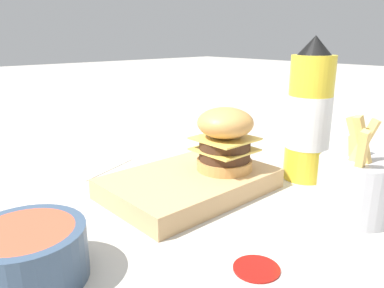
{
  "coord_description": "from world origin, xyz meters",
  "views": [
    {
      "loc": [
        -0.38,
        -0.42,
        0.25
      ],
      "look_at": [
        0.0,
        -0.0,
        0.08
      ],
      "focal_mm": 35.0,
      "sensor_mm": 36.0,
      "label": 1
    }
  ],
  "objects_px": {
    "ketchup_bottle": "(309,116)",
    "spoon": "(215,145)",
    "side_bowl": "(27,254)",
    "serving_board": "(192,183)",
    "burger": "(225,139)",
    "fries_basket": "(355,186)"
  },
  "relations": [
    {
      "from": "ketchup_bottle",
      "to": "spoon",
      "type": "xyz_separation_m",
      "value": [
        0.02,
        0.24,
        -0.11
      ]
    },
    {
      "from": "ketchup_bottle",
      "to": "spoon",
      "type": "distance_m",
      "value": 0.26
    },
    {
      "from": "ketchup_bottle",
      "to": "side_bowl",
      "type": "distance_m",
      "value": 0.48
    },
    {
      "from": "serving_board",
      "to": "ketchup_bottle",
      "type": "distance_m",
      "value": 0.23
    },
    {
      "from": "serving_board",
      "to": "side_bowl",
      "type": "xyz_separation_m",
      "value": [
        -0.28,
        -0.05,
        0.01
      ]
    },
    {
      "from": "burger",
      "to": "spoon",
      "type": "distance_m",
      "value": 0.25
    },
    {
      "from": "spoon",
      "to": "fries_basket",
      "type": "bearing_deg",
      "value": 12.2
    },
    {
      "from": "serving_board",
      "to": "side_bowl",
      "type": "relative_size",
      "value": 2.18
    },
    {
      "from": "burger",
      "to": "ketchup_bottle",
      "type": "distance_m",
      "value": 0.16
    },
    {
      "from": "serving_board",
      "to": "side_bowl",
      "type": "height_order",
      "value": "side_bowl"
    },
    {
      "from": "fries_basket",
      "to": "ketchup_bottle",
      "type": "bearing_deg",
      "value": 57.74
    },
    {
      "from": "burger",
      "to": "spoon",
      "type": "relative_size",
      "value": 0.63
    },
    {
      "from": "burger",
      "to": "side_bowl",
      "type": "height_order",
      "value": "burger"
    },
    {
      "from": "serving_board",
      "to": "spoon",
      "type": "height_order",
      "value": "serving_board"
    },
    {
      "from": "fries_basket",
      "to": "side_bowl",
      "type": "height_order",
      "value": "fries_basket"
    },
    {
      "from": "burger",
      "to": "fries_basket",
      "type": "relative_size",
      "value": 0.7
    },
    {
      "from": "ketchup_bottle",
      "to": "fries_basket",
      "type": "relative_size",
      "value": 1.65
    },
    {
      "from": "fries_basket",
      "to": "spoon",
      "type": "bearing_deg",
      "value": 74.93
    },
    {
      "from": "burger",
      "to": "spoon",
      "type": "bearing_deg",
      "value": 47.79
    },
    {
      "from": "fries_basket",
      "to": "spoon",
      "type": "distance_m",
      "value": 0.38
    },
    {
      "from": "ketchup_bottle",
      "to": "burger",
      "type": "bearing_deg",
      "value": 154.18
    },
    {
      "from": "ketchup_bottle",
      "to": "spoon",
      "type": "height_order",
      "value": "ketchup_bottle"
    }
  ]
}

